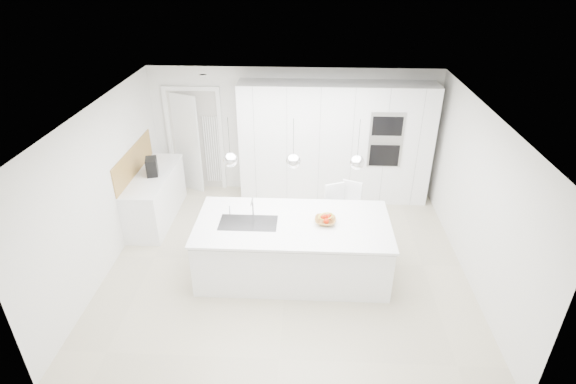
{
  "coord_description": "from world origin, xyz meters",
  "views": [
    {
      "loc": [
        0.3,
        -5.77,
        4.41
      ],
      "look_at": [
        0.0,
        0.3,
        1.1
      ],
      "focal_mm": 28.0,
      "sensor_mm": 36.0,
      "label": 1
    }
  ],
  "objects_px": {
    "espresso_machine": "(152,167)",
    "bar_stool_right": "(351,214)",
    "island_base": "(293,251)",
    "fruit_bowl": "(325,221)",
    "bar_stool_left": "(334,217)"
  },
  "relations": [
    {
      "from": "espresso_machine",
      "to": "bar_stool_left",
      "type": "xyz_separation_m",
      "value": [
        3.17,
        -0.67,
        -0.52
      ]
    },
    {
      "from": "espresso_machine",
      "to": "bar_stool_right",
      "type": "relative_size",
      "value": 0.29
    },
    {
      "from": "espresso_machine",
      "to": "bar_stool_right",
      "type": "distance_m",
      "value": 3.55
    },
    {
      "from": "island_base",
      "to": "bar_stool_left",
      "type": "relative_size",
      "value": 2.63
    },
    {
      "from": "fruit_bowl",
      "to": "bar_stool_right",
      "type": "distance_m",
      "value": 1.06
    },
    {
      "from": "espresso_machine",
      "to": "bar_stool_right",
      "type": "xyz_separation_m",
      "value": [
        3.46,
        -0.58,
        -0.52
      ]
    },
    {
      "from": "island_base",
      "to": "bar_stool_left",
      "type": "distance_m",
      "value": 1.05
    },
    {
      "from": "fruit_bowl",
      "to": "bar_stool_left",
      "type": "relative_size",
      "value": 0.29
    },
    {
      "from": "fruit_bowl",
      "to": "bar_stool_left",
      "type": "bearing_deg",
      "value": 77.53
    },
    {
      "from": "island_base",
      "to": "bar_stool_right",
      "type": "xyz_separation_m",
      "value": [
        0.93,
        0.92,
        0.1
      ]
    },
    {
      "from": "fruit_bowl",
      "to": "bar_stool_right",
      "type": "xyz_separation_m",
      "value": [
        0.46,
        0.87,
        -0.4
      ]
    },
    {
      "from": "island_base",
      "to": "espresso_machine",
      "type": "bearing_deg",
      "value": 149.41
    },
    {
      "from": "fruit_bowl",
      "to": "bar_stool_right",
      "type": "relative_size",
      "value": 0.29
    },
    {
      "from": "bar_stool_right",
      "to": "espresso_machine",
      "type": "bearing_deg",
      "value": -166.63
    },
    {
      "from": "island_base",
      "to": "bar_stool_right",
      "type": "height_order",
      "value": "bar_stool_right"
    }
  ]
}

